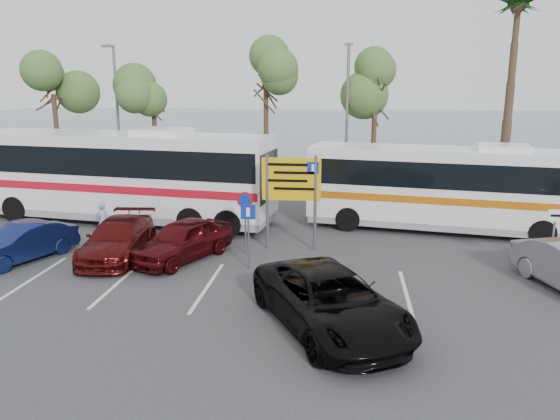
# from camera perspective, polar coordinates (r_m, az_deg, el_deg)

# --- Properties ---
(ground) EXTENTS (120.00, 120.00, 0.00)m
(ground) POSITION_cam_1_polar(r_m,az_deg,el_deg) (17.99, -3.07, -7.01)
(ground) COLOR #323235
(ground) RESTS_ON ground
(kerb_strip) EXTENTS (44.00, 2.40, 0.15)m
(kerb_strip) POSITION_cam_1_polar(r_m,az_deg,el_deg) (31.36, 1.29, 2.02)
(kerb_strip) COLOR #99958B
(kerb_strip) RESTS_ON ground
(seawall) EXTENTS (48.00, 0.80, 0.60)m
(seawall) POSITION_cam_1_polar(r_m,az_deg,el_deg) (33.27, 1.63, 3.08)
(seawall) COLOR gray
(seawall) RESTS_ON ground
(sea) EXTENTS (140.00, 140.00, 0.00)m
(sea) POSITION_cam_1_polar(r_m,az_deg,el_deg) (76.91, 4.66, 8.71)
(sea) COLOR #3F5666
(sea) RESTS_ON ground
(tree_far_left) EXTENTS (3.20, 3.20, 7.60)m
(tree_far_left) POSITION_cam_1_polar(r_m,az_deg,el_deg) (34.98, -22.73, 12.51)
(tree_far_left) COLOR #382619
(tree_far_left) RESTS_ON kerb_strip
(tree_left) EXTENTS (3.20, 3.20, 7.20)m
(tree_left) POSITION_cam_1_polar(r_m,az_deg,el_deg) (32.50, -13.19, 12.61)
(tree_left) COLOR #382619
(tree_left) RESTS_ON kerb_strip
(tree_mid) EXTENTS (3.20, 3.20, 8.00)m
(tree_mid) POSITION_cam_1_polar(r_m,az_deg,el_deg) (30.92, -1.49, 14.13)
(tree_mid) COLOR #382619
(tree_mid) RESTS_ON kerb_strip
(tree_right) EXTENTS (3.20, 3.20, 7.40)m
(tree_right) POSITION_cam_1_polar(r_m,az_deg,el_deg) (30.64, 9.99, 13.03)
(tree_right) COLOR #382619
(tree_right) RESTS_ON kerb_strip
(palm_tree) EXTENTS (4.80, 4.80, 11.20)m
(palm_tree) POSITION_cam_1_polar(r_m,az_deg,el_deg) (31.97, 23.62, 18.82)
(palm_tree) COLOR #382619
(palm_tree) RESTS_ON kerb_strip
(street_lamp_left) EXTENTS (0.45, 1.15, 8.01)m
(street_lamp_left) POSITION_cam_1_polar(r_m,az_deg,el_deg) (32.82, -16.68, 9.95)
(street_lamp_left) COLOR slate
(street_lamp_left) RESTS_ON kerb_strip
(street_lamp_right) EXTENTS (0.45, 1.15, 8.01)m
(street_lamp_right) POSITION_cam_1_polar(r_m,az_deg,el_deg) (30.16, 7.02, 10.15)
(street_lamp_right) COLOR slate
(street_lamp_right) RESTS_ON kerb_strip
(direction_sign) EXTENTS (2.20, 0.12, 3.60)m
(direction_sign) POSITION_cam_1_polar(r_m,az_deg,el_deg) (20.26, 1.19, 2.48)
(direction_sign) COLOR slate
(direction_sign) RESTS_ON ground
(sign_no_stop) EXTENTS (0.60, 0.08, 2.35)m
(sign_no_stop) POSITION_cam_1_polar(r_m,az_deg,el_deg) (19.87, -3.66, -0.28)
(sign_no_stop) COLOR slate
(sign_no_stop) RESTS_ON ground
(sign_parking) EXTENTS (0.50, 0.07, 2.25)m
(sign_parking) POSITION_cam_1_polar(r_m,az_deg,el_deg) (18.31, -3.32, -1.81)
(sign_parking) COLOR slate
(sign_parking) RESTS_ON ground
(sign_taxi) EXTENTS (0.50, 0.07, 2.20)m
(sign_taxi) POSITION_cam_1_polar(r_m,az_deg,el_deg) (19.94, 26.69, -2.12)
(sign_taxi) COLOR slate
(sign_taxi) RESTS_ON ground
(lane_markings) EXTENTS (12.02, 4.20, 0.01)m
(lane_markings) POSITION_cam_1_polar(r_m,az_deg,el_deg) (17.30, -7.40, -7.94)
(lane_markings) COLOR silver
(lane_markings) RESTS_ON ground
(coach_bus_left) EXTENTS (13.90, 4.76, 4.25)m
(coach_bus_left) POSITION_cam_1_polar(r_m,az_deg,el_deg) (25.48, -16.07, 3.18)
(coach_bus_left) COLOR white
(coach_bus_left) RESTS_ON ground
(coach_bus_right) EXTENTS (12.28, 4.51, 3.75)m
(coach_bus_right) POSITION_cam_1_polar(r_m,az_deg,el_deg) (23.97, 17.65, 1.88)
(coach_bus_right) COLOR white
(coach_bus_right) RESTS_ON ground
(car_blue) EXTENTS (2.84, 4.27, 1.33)m
(car_blue) POSITION_cam_1_polar(r_m,az_deg,el_deg) (21.39, -25.46, -3.12)
(car_blue) COLOR #101B4D
(car_blue) RESTS_ON ground
(car_maroon) EXTENTS (2.30, 4.85, 1.36)m
(car_maroon) POSITION_cam_1_polar(r_m,az_deg,el_deg) (20.59, -16.59, -2.91)
(car_maroon) COLOR #4A0C0C
(car_maroon) RESTS_ON ground
(car_red) EXTENTS (3.39, 4.56, 1.44)m
(car_red) POSITION_cam_1_polar(r_m,az_deg,el_deg) (19.76, -10.18, -3.11)
(car_red) COLOR #45090D
(car_red) RESTS_ON ground
(suv_black) EXTENTS (4.89, 6.08, 1.54)m
(suv_black) POSITION_cam_1_polar(r_m,az_deg,el_deg) (14.21, 5.27, -9.43)
(suv_black) COLOR black
(suv_black) RESTS_ON ground
(pedestrian_near) EXTENTS (0.58, 0.39, 1.59)m
(pedestrian_near) POSITION_cam_1_polar(r_m,az_deg,el_deg) (22.80, -17.99, -1.15)
(pedestrian_near) COLOR #859AC2
(pedestrian_near) RESTS_ON ground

